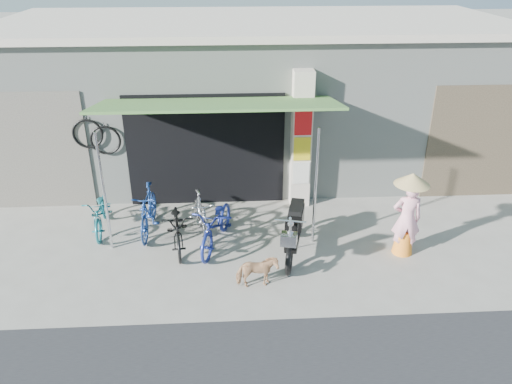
{
  "coord_description": "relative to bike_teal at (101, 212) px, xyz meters",
  "views": [
    {
      "loc": [
        -0.69,
        -7.56,
        5.23
      ],
      "look_at": [
        -0.2,
        1.0,
        1.0
      ],
      "focal_mm": 35.0,
      "sensor_mm": 36.0,
      "label": 1
    }
  ],
  "objects": [
    {
      "name": "bicycle_shop",
      "position": [
        3.3,
        3.64,
        1.43
      ],
      "size": [
        12.3,
        5.3,
        3.66
      ],
      "color": "#A7ADA5",
      "rests_on": "ground"
    },
    {
      "name": "shop_pillar",
      "position": [
        4.16,
        0.99,
        1.09
      ],
      "size": [
        0.42,
        0.44,
        3.0
      ],
      "color": "beige",
      "rests_on": "ground"
    },
    {
      "name": "bike_black",
      "position": [
        1.6,
        -0.72,
        0.02
      ],
      "size": [
        0.78,
        1.69,
        0.85
      ],
      "primitive_type": "imported",
      "rotation": [
        0.0,
        0.0,
        0.13
      ],
      "color": "black",
      "rests_on": "ground"
    },
    {
      "name": "street_dog",
      "position": [
        3.03,
        -2.08,
        -0.11
      ],
      "size": [
        0.74,
        0.41,
        0.59
      ],
      "primitive_type": "imported",
      "rotation": [
        0.0,
        0.0,
        1.7
      ],
      "color": "#9B8352",
      "rests_on": "ground"
    },
    {
      "name": "awning",
      "position": [
        2.4,
        0.17,
        2.11
      ],
      "size": [
        4.6,
        1.88,
        2.72
      ],
      "color": "#406B30",
      "rests_on": "ground"
    },
    {
      "name": "nun",
      "position": [
        5.85,
        -1.18,
        0.42
      ],
      "size": [
        0.64,
        0.64,
        1.65
      ],
      "rotation": [
        0.0,
        0.0,
        3.04
      ],
      "color": "#FFABBE",
      "rests_on": "ground"
    },
    {
      "name": "bike_silver",
      "position": [
        2.04,
        -0.41,
        0.06
      ],
      "size": [
        0.75,
        1.6,
        0.93
      ],
      "primitive_type": "imported",
      "rotation": [
        0.0,
        0.0,
        0.21
      ],
      "color": "#A09FA4",
      "rests_on": "ground"
    },
    {
      "name": "ground",
      "position": [
        3.31,
        -1.46,
        -0.4
      ],
      "size": [
        80.0,
        80.0,
        0.0
      ],
      "primitive_type": "plane",
      "color": "gray",
      "rests_on": "ground"
    },
    {
      "name": "bike_navy",
      "position": [
        2.34,
        -0.73,
        0.05
      ],
      "size": [
        1.08,
        1.85,
        0.92
      ],
      "primitive_type": "imported",
      "rotation": [
        0.0,
        0.0,
        -0.29
      ],
      "color": "navy",
      "rests_on": "ground"
    },
    {
      "name": "neighbour_right",
      "position": [
        8.31,
        1.13,
        0.9
      ],
      "size": [
        2.6,
        0.06,
        2.6
      ],
      "primitive_type": "cube",
      "color": "brown",
      "rests_on": "ground"
    },
    {
      "name": "neighbour_left",
      "position": [
        -1.69,
        1.13,
        0.9
      ],
      "size": [
        2.6,
        0.06,
        2.6
      ],
      "primitive_type": "cube",
      "color": "#6B665B",
      "rests_on": "ground"
    },
    {
      "name": "bike_teal",
      "position": [
        0.0,
        0.0,
        0.0
      ],
      "size": [
        0.69,
        1.59,
        0.81
      ],
      "primitive_type": "imported",
      "rotation": [
        0.0,
        0.0,
        0.1
      ],
      "color": "#196871",
      "rests_on": "ground"
    },
    {
      "name": "bike_blue",
      "position": [
        0.97,
        -0.12,
        0.08
      ],
      "size": [
        0.51,
        1.62,
        0.96
      ],
      "primitive_type": "imported",
      "rotation": [
        0.0,
        0.0,
        -0.04
      ],
      "color": "navy",
      "rests_on": "ground"
    },
    {
      "name": "moped",
      "position": [
        3.79,
        -1.04,
        0.08
      ],
      "size": [
        0.7,
        1.87,
        1.07
      ],
      "rotation": [
        0.0,
        0.0,
        -0.24
      ],
      "color": "black",
      "rests_on": "ground"
    }
  ]
}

